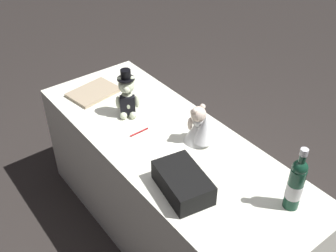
% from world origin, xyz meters
% --- Properties ---
extents(ground_plane, '(12.00, 12.00, 0.00)m').
position_xyz_m(ground_plane, '(0.00, 0.00, 0.00)').
color(ground_plane, '#2D2826').
extents(reception_table, '(1.88, 0.70, 0.75)m').
position_xyz_m(reception_table, '(0.00, 0.00, 0.38)').
color(reception_table, white).
rests_on(reception_table, ground_plane).
extents(teddy_bear_groom, '(0.14, 0.13, 0.30)m').
position_xyz_m(teddy_bear_groom, '(0.35, 0.03, 0.88)').
color(teddy_bear_groom, beige).
rests_on(teddy_bear_groom, reception_table).
extents(teddy_bear_bride, '(0.19, 0.15, 0.23)m').
position_xyz_m(teddy_bear_bride, '(-0.11, -0.13, 0.85)').
color(teddy_bear_bride, white).
rests_on(teddy_bear_bride, reception_table).
extents(champagne_bottle, '(0.07, 0.07, 0.34)m').
position_xyz_m(champagne_bottle, '(-0.73, -0.15, 0.90)').
color(champagne_bottle, '#143D2A').
rests_on(champagne_bottle, reception_table).
extents(signing_pen, '(0.01, 0.13, 0.01)m').
position_xyz_m(signing_pen, '(0.16, 0.09, 0.76)').
color(signing_pen, maroon).
rests_on(signing_pen, reception_table).
extents(gift_case_black, '(0.33, 0.24, 0.11)m').
position_xyz_m(gift_case_black, '(-0.35, 0.18, 0.81)').
color(gift_case_black, black).
rests_on(gift_case_black, reception_table).
extents(guestbook, '(0.27, 0.34, 0.02)m').
position_xyz_m(guestbook, '(0.69, 0.09, 0.76)').
color(guestbook, tan).
rests_on(guestbook, reception_table).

